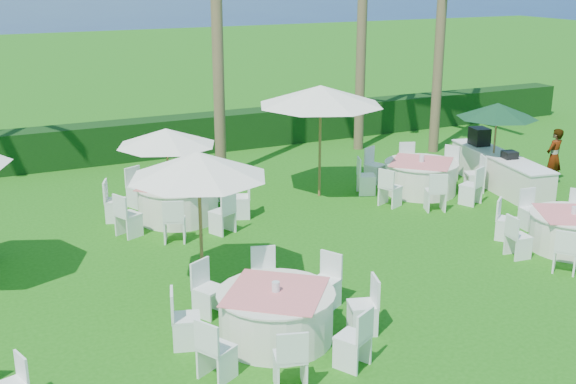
# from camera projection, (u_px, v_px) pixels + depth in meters

# --- Properties ---
(ground) EXTENTS (120.00, 120.00, 0.00)m
(ground) POSITION_uv_depth(u_px,v_px,m) (313.00, 313.00, 12.76)
(ground) COLOR #1B5C0F
(ground) RESTS_ON ground
(hedge) EXTENTS (34.00, 1.00, 1.20)m
(hedge) POSITION_uv_depth(u_px,v_px,m) (139.00, 139.00, 22.91)
(hedge) COLOR black
(hedge) RESTS_ON ground
(banquet_table_b) EXTENTS (3.36, 3.36, 1.02)m
(banquet_table_b) POSITION_uv_depth(u_px,v_px,m) (276.00, 314.00, 11.76)
(banquet_table_b) COLOR silver
(banquet_table_b) RESTS_ON ground
(banquet_table_c) EXTENTS (3.19, 3.19, 0.96)m
(banquet_table_c) POSITION_uv_depth(u_px,v_px,m) (572.00, 231.00, 15.54)
(banquet_table_c) COLOR silver
(banquet_table_c) RESTS_ON ground
(banquet_table_e) EXTENTS (3.40, 3.40, 1.04)m
(banquet_table_e) POSITION_uv_depth(u_px,v_px,m) (178.00, 201.00, 17.37)
(banquet_table_e) COLOR silver
(banquet_table_e) RESTS_ON ground
(banquet_table_f) EXTENTS (3.36, 3.36, 1.03)m
(banquet_table_f) POSITION_uv_depth(u_px,v_px,m) (421.00, 176.00, 19.40)
(banquet_table_f) COLOR silver
(banquet_table_f) RESTS_ON ground
(umbrella_b) EXTENTS (2.55, 2.55, 2.73)m
(umbrella_b) POSITION_uv_depth(u_px,v_px,m) (198.00, 165.00, 12.84)
(umbrella_b) COLOR brown
(umbrella_b) RESTS_ON ground
(umbrella_c) EXTENTS (2.34, 2.34, 2.29)m
(umbrella_c) POSITION_uv_depth(u_px,v_px,m) (166.00, 137.00, 16.68)
(umbrella_c) COLOR brown
(umbrella_c) RESTS_ON ground
(umbrella_d) EXTENTS (3.30, 3.30, 2.96)m
(umbrella_d) POSITION_uv_depth(u_px,v_px,m) (321.00, 95.00, 18.46)
(umbrella_d) COLOR brown
(umbrella_d) RESTS_ON ground
(umbrella_green) EXTENTS (2.18, 2.18, 2.33)m
(umbrella_green) POSITION_uv_depth(u_px,v_px,m) (497.00, 111.00, 19.50)
(umbrella_green) COLOR brown
(umbrella_green) RESTS_ON ground
(buffet_table) EXTENTS (1.52, 4.13, 1.44)m
(buffet_table) POSITION_uv_depth(u_px,v_px,m) (499.00, 170.00, 19.86)
(buffet_table) COLOR silver
(buffet_table) RESTS_ON ground
(staff_person) EXTENTS (0.65, 0.51, 1.59)m
(staff_person) POSITION_uv_depth(u_px,v_px,m) (554.00, 157.00, 20.08)
(staff_person) COLOR gray
(staff_person) RESTS_ON ground
(palm_e) EXTENTS (4.29, 4.34, 8.20)m
(palm_e) POSITION_uv_depth(u_px,v_px,m) (442.00, 10.00, 22.52)
(palm_e) COLOR brown
(palm_e) RESTS_ON ground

